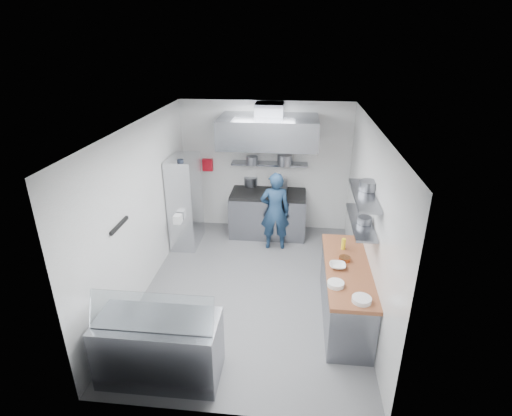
# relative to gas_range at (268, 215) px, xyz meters

# --- Properties ---
(floor) EXTENTS (5.00, 5.00, 0.00)m
(floor) POSITION_rel_gas_range_xyz_m (-0.10, -2.10, -0.45)
(floor) COLOR slate
(floor) RESTS_ON ground
(ceiling) EXTENTS (5.00, 5.00, 0.00)m
(ceiling) POSITION_rel_gas_range_xyz_m (-0.10, -2.10, 2.35)
(ceiling) COLOR silver
(ceiling) RESTS_ON wall_back
(wall_back) EXTENTS (3.60, 2.80, 0.02)m
(wall_back) POSITION_rel_gas_range_xyz_m (-0.10, 0.40, 0.95)
(wall_back) COLOR white
(wall_back) RESTS_ON floor
(wall_front) EXTENTS (3.60, 2.80, 0.02)m
(wall_front) POSITION_rel_gas_range_xyz_m (-0.10, -4.60, 0.95)
(wall_front) COLOR white
(wall_front) RESTS_ON floor
(wall_left) EXTENTS (2.80, 5.00, 0.02)m
(wall_left) POSITION_rel_gas_range_xyz_m (-1.90, -2.10, 0.95)
(wall_left) COLOR white
(wall_left) RESTS_ON floor
(wall_right) EXTENTS (2.80, 5.00, 0.02)m
(wall_right) POSITION_rel_gas_range_xyz_m (1.70, -2.10, 0.95)
(wall_right) COLOR white
(wall_right) RESTS_ON floor
(gas_range) EXTENTS (1.60, 0.80, 0.90)m
(gas_range) POSITION_rel_gas_range_xyz_m (0.00, 0.00, 0.00)
(gas_range) COLOR gray
(gas_range) RESTS_ON floor
(cooktop) EXTENTS (1.57, 0.78, 0.06)m
(cooktop) POSITION_rel_gas_range_xyz_m (0.00, 0.00, 0.48)
(cooktop) COLOR black
(cooktop) RESTS_ON gas_range
(stock_pot_left) EXTENTS (0.29, 0.29, 0.20)m
(stock_pot_left) POSITION_rel_gas_range_xyz_m (-0.42, 0.39, 0.61)
(stock_pot_left) COLOR slate
(stock_pot_left) RESTS_ON cooktop
(stock_pot_mid) EXTENTS (0.33, 0.33, 0.24)m
(stock_pot_mid) POSITION_rel_gas_range_xyz_m (0.22, 0.17, 0.63)
(stock_pot_mid) COLOR slate
(stock_pot_mid) RESTS_ON cooktop
(stock_pot_right) EXTENTS (0.25, 0.25, 0.16)m
(stock_pot_right) POSITION_rel_gas_range_xyz_m (0.28, -0.00, 0.59)
(stock_pot_right) COLOR slate
(stock_pot_right) RESTS_ON cooktop
(over_range_shelf) EXTENTS (1.60, 0.30, 0.04)m
(over_range_shelf) POSITION_rel_gas_range_xyz_m (0.00, 0.24, 1.07)
(over_range_shelf) COLOR gray
(over_range_shelf) RESTS_ON wall_back
(shelf_pot_a) EXTENTS (0.24, 0.24, 0.18)m
(shelf_pot_a) POSITION_rel_gas_range_xyz_m (-0.35, 0.07, 1.18)
(shelf_pot_a) COLOR slate
(shelf_pot_a) RESTS_ON over_range_shelf
(shelf_pot_b) EXTENTS (0.31, 0.31, 0.22)m
(shelf_pot_b) POSITION_rel_gas_range_xyz_m (0.33, 0.11, 1.20)
(shelf_pot_b) COLOR slate
(shelf_pot_b) RESTS_ON over_range_shelf
(extractor_hood) EXTENTS (1.90, 1.15, 0.55)m
(extractor_hood) POSITION_rel_gas_range_xyz_m (0.00, -0.18, 1.85)
(extractor_hood) COLOR gray
(extractor_hood) RESTS_ON wall_back
(hood_duct) EXTENTS (0.55, 0.55, 0.24)m
(hood_duct) POSITION_rel_gas_range_xyz_m (0.00, 0.05, 2.23)
(hood_duct) COLOR slate
(hood_duct) RESTS_ON extractor_hood
(red_firebox) EXTENTS (0.22, 0.10, 0.26)m
(red_firebox) POSITION_rel_gas_range_xyz_m (-1.35, 0.34, 0.97)
(red_firebox) COLOR red
(red_firebox) RESTS_ON wall_back
(chef) EXTENTS (0.62, 0.44, 1.61)m
(chef) POSITION_rel_gas_range_xyz_m (0.18, -0.60, 0.35)
(chef) COLOR navy
(chef) RESTS_ON floor
(wire_rack) EXTENTS (0.50, 0.90, 1.85)m
(wire_rack) POSITION_rel_gas_range_xyz_m (-1.63, -0.58, 0.48)
(wire_rack) COLOR silver
(wire_rack) RESTS_ON floor
(rack_bin_a) EXTENTS (0.14, 0.18, 0.16)m
(rack_bin_a) POSITION_rel_gas_range_xyz_m (-1.63, -1.15, 0.35)
(rack_bin_a) COLOR white
(rack_bin_a) RESTS_ON wire_rack
(rack_bin_b) EXTENTS (0.15, 0.19, 0.17)m
(rack_bin_b) POSITION_rel_gas_range_xyz_m (-1.63, -0.77, 0.85)
(rack_bin_b) COLOR yellow
(rack_bin_b) RESTS_ON wire_rack
(rack_jar) EXTENTS (0.12, 0.12, 0.18)m
(rack_jar) POSITION_rel_gas_range_xyz_m (-1.58, -0.87, 1.35)
(rack_jar) COLOR black
(rack_jar) RESTS_ON wire_rack
(knife_strip) EXTENTS (0.04, 0.55, 0.05)m
(knife_strip) POSITION_rel_gas_range_xyz_m (-1.88, -3.00, 1.10)
(knife_strip) COLOR black
(knife_strip) RESTS_ON wall_left
(prep_counter_base) EXTENTS (0.62, 2.00, 0.84)m
(prep_counter_base) POSITION_rel_gas_range_xyz_m (1.38, -2.70, -0.03)
(prep_counter_base) COLOR gray
(prep_counter_base) RESTS_ON floor
(prep_counter_top) EXTENTS (0.65, 2.04, 0.06)m
(prep_counter_top) POSITION_rel_gas_range_xyz_m (1.38, -2.70, 0.42)
(prep_counter_top) COLOR brown
(prep_counter_top) RESTS_ON prep_counter_base
(plate_stack_a) EXTENTS (0.25, 0.25, 0.06)m
(plate_stack_a) POSITION_rel_gas_range_xyz_m (1.46, -3.53, 0.48)
(plate_stack_a) COLOR white
(plate_stack_a) RESTS_ON prep_counter_top
(plate_stack_b) EXTENTS (0.23, 0.23, 0.06)m
(plate_stack_b) POSITION_rel_gas_range_xyz_m (1.16, -3.21, 0.48)
(plate_stack_b) COLOR white
(plate_stack_b) RESTS_ON prep_counter_top
(copper_pan) EXTENTS (0.17, 0.17, 0.06)m
(copper_pan) POSITION_rel_gas_range_xyz_m (1.34, -2.53, 0.48)
(copper_pan) COLOR #B86833
(copper_pan) RESTS_ON prep_counter_top
(squeeze_bottle) EXTENTS (0.07, 0.07, 0.18)m
(squeeze_bottle) POSITION_rel_gas_range_xyz_m (1.36, -2.17, 0.54)
(squeeze_bottle) COLOR yellow
(squeeze_bottle) RESTS_ON prep_counter_top
(mixing_bowl) EXTENTS (0.24, 0.24, 0.06)m
(mixing_bowl) POSITION_rel_gas_range_xyz_m (1.22, -2.74, 0.48)
(mixing_bowl) COLOR white
(mixing_bowl) RESTS_ON prep_counter_top
(wall_shelf_lower) EXTENTS (0.30, 1.30, 0.04)m
(wall_shelf_lower) POSITION_rel_gas_range_xyz_m (1.54, -2.40, 1.05)
(wall_shelf_lower) COLOR gray
(wall_shelf_lower) RESTS_ON wall_right
(wall_shelf_upper) EXTENTS (0.30, 1.30, 0.04)m
(wall_shelf_upper) POSITION_rel_gas_range_xyz_m (1.54, -2.40, 1.47)
(wall_shelf_upper) COLOR gray
(wall_shelf_upper) RESTS_ON wall_right
(shelf_pot_c) EXTENTS (0.20, 0.20, 0.10)m
(shelf_pot_c) POSITION_rel_gas_range_xyz_m (1.57, -2.50, 1.12)
(shelf_pot_c) COLOR slate
(shelf_pot_c) RESTS_ON wall_shelf_lower
(shelf_pot_d) EXTENTS (0.26, 0.26, 0.14)m
(shelf_pot_d) POSITION_rel_gas_range_xyz_m (1.62, -2.26, 1.56)
(shelf_pot_d) COLOR slate
(shelf_pot_d) RESTS_ON wall_shelf_upper
(display_case) EXTENTS (1.50, 0.70, 0.85)m
(display_case) POSITION_rel_gas_range_xyz_m (-1.03, -4.10, -0.03)
(display_case) COLOR gray
(display_case) RESTS_ON floor
(display_glass) EXTENTS (1.47, 0.19, 0.42)m
(display_glass) POSITION_rel_gas_range_xyz_m (-1.03, -4.22, 0.62)
(display_glass) COLOR silver
(display_glass) RESTS_ON display_case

